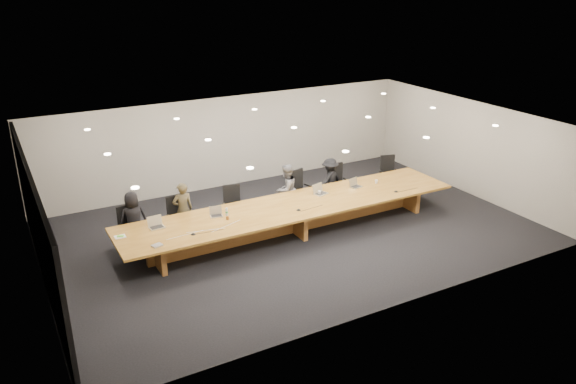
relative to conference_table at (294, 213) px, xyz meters
name	(u,v)px	position (x,y,z in m)	size (l,w,h in m)	color
ground	(294,232)	(0.00, 0.00, -0.52)	(12.00, 12.00, 0.00)	black
back_wall	(230,141)	(0.00, 4.00, 0.88)	(12.00, 0.02, 2.80)	beige
left_wall_panel	(38,231)	(-5.94, 0.00, 0.85)	(0.08, 7.84, 2.74)	black
conference_table	(294,213)	(0.00, 0.00, 0.00)	(9.00, 1.80, 0.75)	brown
chair_far_left	(131,227)	(-3.85, 1.18, 0.00)	(0.53, 0.53, 1.05)	black
chair_left	(180,217)	(-2.63, 1.17, 0.02)	(0.55, 0.55, 1.07)	black
chair_mid_left	(234,205)	(-1.15, 1.17, 0.02)	(0.55, 0.55, 1.07)	black
chair_mid_right	(302,190)	(0.92, 1.20, 0.05)	(0.58, 0.58, 1.15)	black
chair_right	(338,183)	(2.12, 1.15, 0.06)	(0.59, 0.59, 1.15)	black
chair_far_right	(389,173)	(4.02, 1.20, 0.02)	(0.55, 0.55, 1.09)	black
person_a	(134,219)	(-3.77, 1.18, 0.18)	(0.68, 0.44, 1.39)	black
person_b	(183,210)	(-2.54, 1.15, 0.19)	(0.52, 0.34, 1.42)	#3C3420
person_c	(286,189)	(0.41, 1.14, 0.19)	(0.69, 0.54, 1.42)	slate
person_d	(330,181)	(1.91, 1.27, 0.14)	(0.86, 0.49, 1.32)	black
laptop_a	(156,222)	(-3.44, 0.33, 0.36)	(0.34, 0.25, 0.27)	beige
laptop_b	(216,212)	(-1.99, 0.28, 0.35)	(0.30, 0.22, 0.24)	tan
laptop_d	(321,189)	(1.00, 0.30, 0.37)	(0.35, 0.25, 0.27)	#C2B794
laptop_e	(356,183)	(2.13, 0.28, 0.35)	(0.31, 0.23, 0.25)	tan
water_bottle	(227,212)	(-1.75, 0.19, 0.33)	(0.06, 0.06, 0.20)	#AEBFB9
amber_mug	(228,218)	(-1.83, -0.03, 0.27)	(0.07, 0.07, 0.09)	brown
paper_cup_near	(319,193)	(0.96, 0.31, 0.28)	(0.08, 0.08, 0.10)	silver
paper_cup_far	(376,182)	(2.80, 0.26, 0.28)	(0.08, 0.08, 0.10)	silver
notepad	(120,237)	(-4.30, 0.25, 0.24)	(0.24, 0.19, 0.01)	white
lime_gadget	(120,236)	(-4.30, 0.24, 0.25)	(0.14, 0.08, 0.02)	#62C033
av_box	(157,245)	(-3.71, -0.59, 0.25)	(0.22, 0.16, 0.03)	#B9B9BE
mic_left	(193,234)	(-2.83, -0.41, 0.24)	(0.12, 0.12, 0.03)	black
mic_center	(299,210)	(-0.06, -0.35, 0.24)	(0.12, 0.12, 0.03)	black
mic_right	(396,191)	(2.87, -0.53, 0.24)	(0.12, 0.12, 0.03)	black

